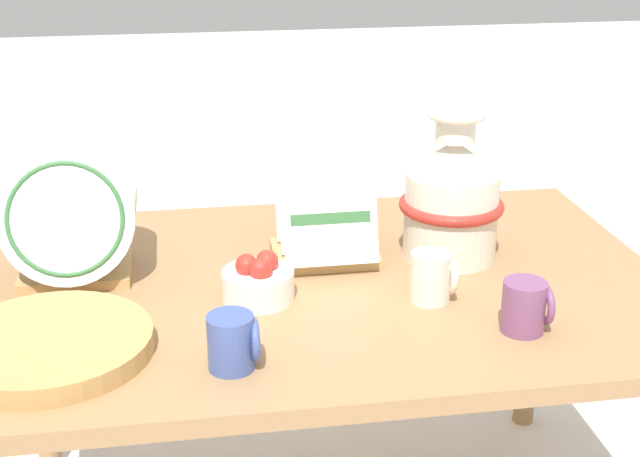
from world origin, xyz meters
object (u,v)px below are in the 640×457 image
object	(u,v)px
dish_rack_round_plates	(70,222)
mug_cobalt_glaze	(234,342)
mug_plum_glaze	(526,306)
fruit_bowl	(258,281)
dish_rack_square_plates	(324,230)
ceramic_vase	(452,196)
wicker_charger_stack	(50,345)
mug_cream_glaze	(433,277)

from	to	relation	value
dish_rack_round_plates	mug_cobalt_glaze	world-z (taller)	dish_rack_round_plates
mug_plum_glaze	dish_rack_round_plates	bearing A→B (deg)	156.41
fruit_bowl	dish_rack_square_plates	bearing A→B (deg)	47.75
ceramic_vase	wicker_charger_stack	size ratio (longest dim) A/B	0.92
mug_cobalt_glaze	mug_plum_glaze	xyz separation A→B (m)	(0.51, 0.04, 0.00)
mug_cobalt_glaze	fruit_bowl	xyz separation A→B (m)	(0.06, 0.24, -0.01)
dish_rack_round_plates	fruit_bowl	world-z (taller)	dish_rack_round_plates
ceramic_vase	fruit_bowl	size ratio (longest dim) A/B	2.32
dish_rack_square_plates	mug_cobalt_glaze	world-z (taller)	dish_rack_square_plates
dish_rack_round_plates	mug_cream_glaze	distance (m)	0.71
fruit_bowl	dish_rack_round_plates	bearing A→B (deg)	156.52
mug_cream_glaze	fruit_bowl	size ratio (longest dim) A/B	0.69
dish_rack_square_plates	wicker_charger_stack	world-z (taller)	dish_rack_square_plates
dish_rack_square_plates	fruit_bowl	distance (m)	0.23
dish_rack_square_plates	mug_plum_glaze	size ratio (longest dim) A/B	2.28
mug_cream_glaze	mug_plum_glaze	xyz separation A→B (m)	(0.13, -0.14, 0.00)
mug_cobalt_glaze	fruit_bowl	bearing A→B (deg)	75.51
mug_cream_glaze	mug_cobalt_glaze	size ratio (longest dim) A/B	1.00
dish_rack_round_plates	mug_cream_glaze	bearing A→B (deg)	-16.94
dish_rack_round_plates	dish_rack_square_plates	world-z (taller)	dish_rack_round_plates
mug_cream_glaze	dish_rack_square_plates	bearing A→B (deg)	127.03
ceramic_vase	dish_rack_square_plates	size ratio (longest dim) A/B	1.48
wicker_charger_stack	fruit_bowl	bearing A→B (deg)	22.56
ceramic_vase	mug_cream_glaze	world-z (taller)	ceramic_vase
dish_rack_round_plates	dish_rack_square_plates	bearing A→B (deg)	2.10
fruit_bowl	mug_cream_glaze	bearing A→B (deg)	-9.33
mug_cobalt_glaze	mug_plum_glaze	distance (m)	0.52
dish_rack_round_plates	fruit_bowl	size ratio (longest dim) A/B	2.00
dish_rack_square_plates	wicker_charger_stack	distance (m)	0.61
mug_plum_glaze	fruit_bowl	distance (m)	0.49
dish_rack_round_plates	mug_cream_glaze	xyz separation A→B (m)	(0.67, -0.21, -0.07)
ceramic_vase	mug_plum_glaze	xyz separation A→B (m)	(0.04, -0.34, -0.09)
mug_plum_glaze	ceramic_vase	bearing A→B (deg)	96.08
wicker_charger_stack	mug_cobalt_glaze	bearing A→B (deg)	-16.86
ceramic_vase	dish_rack_round_plates	size ratio (longest dim) A/B	1.16
mug_cobalt_glaze	dish_rack_square_plates	bearing A→B (deg)	62.23
mug_plum_glaze	dish_rack_square_plates	bearing A→B (deg)	128.83
dish_rack_round_plates	mug_cobalt_glaze	distance (m)	0.49
dish_rack_square_plates	mug_cream_glaze	distance (m)	0.28
ceramic_vase	mug_cobalt_glaze	bearing A→B (deg)	-141.24
ceramic_vase	fruit_bowl	world-z (taller)	ceramic_vase
dish_rack_round_plates	wicker_charger_stack	distance (m)	0.32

